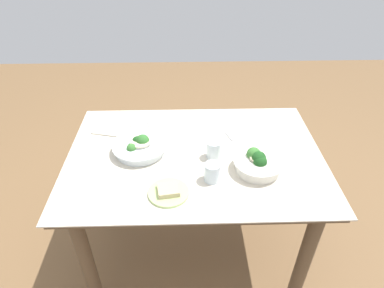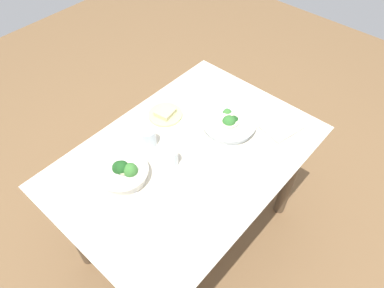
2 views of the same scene
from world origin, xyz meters
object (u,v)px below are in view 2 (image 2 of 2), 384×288
object	(u,v)px
bread_side_plate	(165,114)
napkin_folded_upper	(282,128)
broccoli_bowl_near	(229,123)
fork_by_far_bowl	(184,197)
broccoli_bowl_far	(123,172)
water_glass_center	(149,137)
table_knife_right	(235,187)
table_knife_left	(138,211)
fork_by_near_bowl	(264,153)
water_glass_side	(171,157)

from	to	relation	value
bread_side_plate	napkin_folded_upper	xyz separation A→B (m)	(0.32, -0.50, -0.01)
broccoli_bowl_near	fork_by_far_bowl	world-z (taller)	broccoli_bowl_near
broccoli_bowl_far	bread_side_plate	size ratio (longest dim) A/B	1.30
bread_side_plate	broccoli_bowl_far	bearing A→B (deg)	-160.49
water_glass_center	napkin_folded_upper	bearing A→B (deg)	-39.31
broccoli_bowl_near	table_knife_right	world-z (taller)	broccoli_bowl_near
broccoli_bowl_near	broccoli_bowl_far	bearing A→B (deg)	164.28
bread_side_plate	table_knife_left	bearing A→B (deg)	-146.67
broccoli_bowl_near	fork_by_near_bowl	xyz separation A→B (m)	(-0.03, -0.23, -0.03)
bread_side_plate	napkin_folded_upper	distance (m)	0.60
water_glass_center	water_glass_side	xyz separation A→B (m)	(-0.02, -0.16, 0.00)
table_knife_left	water_glass_side	bearing A→B (deg)	141.05
broccoli_bowl_far	fork_by_far_bowl	distance (m)	0.29
bread_side_plate	water_glass_side	xyz separation A→B (m)	(-0.21, -0.24, 0.03)
fork_by_far_bowl	bread_side_plate	bearing A→B (deg)	-57.75
broccoli_bowl_far	water_glass_center	distance (m)	0.22
broccoli_bowl_far	fork_by_near_bowl	distance (m)	0.66
fork_by_near_bowl	fork_by_far_bowl	bearing A→B (deg)	-119.97
napkin_folded_upper	water_glass_center	bearing A→B (deg)	140.69
water_glass_side	napkin_folded_upper	distance (m)	0.60
fork_by_near_bowl	broccoli_bowl_far	bearing A→B (deg)	-140.92
bread_side_plate	water_glass_center	size ratio (longest dim) A/B	1.98
broccoli_bowl_near	table_knife_left	xyz separation A→B (m)	(-0.63, -0.02, -0.03)
fork_by_far_bowl	napkin_folded_upper	distance (m)	0.64
broccoli_bowl_far	fork_by_near_bowl	bearing A→B (deg)	-36.15
broccoli_bowl_near	bread_side_plate	distance (m)	0.34
broccoli_bowl_near	water_glass_center	xyz separation A→B (m)	(-0.34, 0.22, 0.01)
bread_side_plate	water_glass_side	world-z (taller)	water_glass_side
broccoli_bowl_near	fork_by_far_bowl	xyz separation A→B (m)	(-0.46, -0.11, -0.03)
bread_side_plate	table_knife_right	distance (m)	0.56
broccoli_bowl_far	table_knife_right	xyz separation A→B (m)	(0.29, -0.40, -0.04)
water_glass_center	fork_by_near_bowl	bearing A→B (deg)	-55.07
water_glass_side	table_knife_left	distance (m)	0.28
table_knife_left	fork_by_near_bowl	bearing A→B (deg)	106.55
bread_side_plate	table_knife_left	distance (m)	0.58
water_glass_side	broccoli_bowl_near	bearing A→B (deg)	-8.86
broccoli_bowl_far	water_glass_side	distance (m)	0.22
water_glass_side	fork_by_far_bowl	size ratio (longest dim) A/B	0.96
fork_by_near_bowl	table_knife_left	bearing A→B (deg)	-124.26
water_glass_center	fork_by_near_bowl	size ratio (longest dim) A/B	0.91
broccoli_bowl_far	water_glass_center	world-z (taller)	broccoli_bowl_far
bread_side_plate	water_glass_center	bearing A→B (deg)	-157.09
fork_by_near_bowl	napkin_folded_upper	xyz separation A→B (m)	(0.20, 0.03, 0.00)
bread_side_plate	fork_by_far_bowl	distance (m)	0.52
broccoli_bowl_near	water_glass_center	bearing A→B (deg)	147.17
table_knife_left	water_glass_center	bearing A→B (deg)	165.13
table_knife_right	napkin_folded_upper	size ratio (longest dim) A/B	1.13
broccoli_bowl_far	table_knife_left	xyz separation A→B (m)	(-0.08, -0.17, -0.04)
broccoli_bowl_near	napkin_folded_upper	size ratio (longest dim) A/B	1.49
fork_by_far_bowl	table_knife_right	distance (m)	0.23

